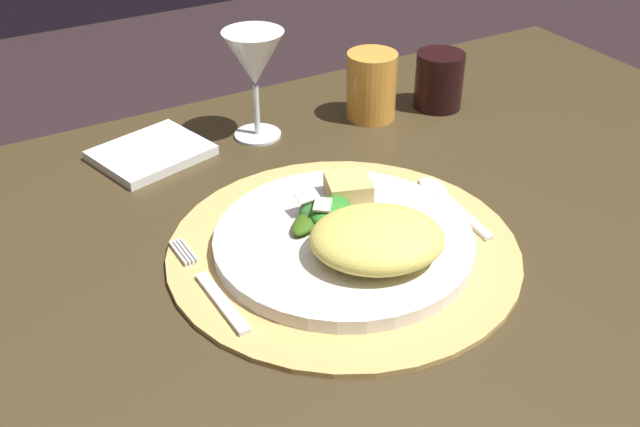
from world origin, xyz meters
name	(u,v)px	position (x,y,z in m)	size (l,w,h in m)	color
dining_table	(383,331)	(0.00, 0.00, 0.57)	(1.20, 0.81, 0.74)	#3B2F1A
placemat	(343,249)	(-0.07, -0.02, 0.74)	(0.37, 0.37, 0.01)	tan
dinner_plate	(344,241)	(-0.07, -0.02, 0.75)	(0.27, 0.27, 0.02)	silver
pasta_serving	(377,238)	(-0.07, -0.07, 0.78)	(0.13, 0.11, 0.04)	#D6C757
salad_greens	(322,213)	(-0.08, 0.01, 0.77)	(0.09, 0.07, 0.03)	#295E27
bread_piece	(348,188)	(-0.03, 0.04, 0.77)	(0.05, 0.05, 0.02)	tan
fork	(211,288)	(-0.22, -0.02, 0.75)	(0.02, 0.17, 0.00)	silver
spoon	(443,196)	(0.08, 0.00, 0.75)	(0.03, 0.14, 0.01)	silver
napkin	(151,153)	(-0.18, 0.28, 0.74)	(0.13, 0.11, 0.01)	white
wine_glass	(254,62)	(-0.04, 0.26, 0.84)	(0.08, 0.08, 0.15)	silver
amber_tumbler	(371,86)	(0.13, 0.24, 0.79)	(0.07, 0.07, 0.09)	gold
dark_tumbler	(439,80)	(0.23, 0.22, 0.78)	(0.07, 0.07, 0.08)	black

